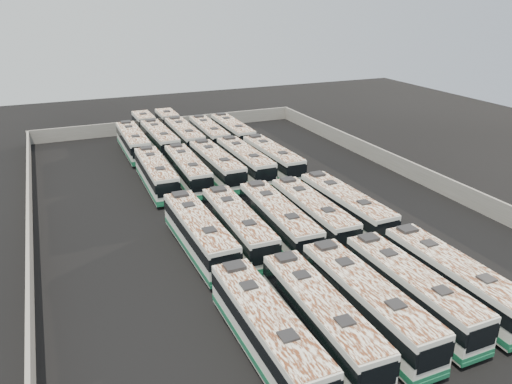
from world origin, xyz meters
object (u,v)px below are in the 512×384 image
Objects in this scene: bus_midfront_left at (238,226)px; bus_midfront_center at (278,220)px; bus_front_far_left at (267,330)px; bus_back_center at (178,131)px; bus_front_far_right at (453,278)px; bus_front_left at (320,317)px; bus_midfront_right at (312,214)px; bus_midback_far_left at (156,174)px; bus_back_left at (154,134)px; bus_back_far_right at (232,132)px; bus_midfront_far_left at (199,233)px; bus_midback_left at (187,170)px; bus_midfront_far_right at (345,207)px; bus_midback_center at (217,165)px; bus_back_far_left at (133,142)px; bus_midback_right at (245,161)px; bus_front_center at (366,302)px; bus_front_right at (411,289)px; bus_midback_far_right at (272,159)px; bus_back_right at (209,134)px.

bus_midfront_center is at bearing -3.65° from bus_midfront_left.
bus_midfront_left is at bearing 75.13° from bus_front_far_left.
bus_front_far_right is at bearing -80.85° from bus_back_center.
bus_midfront_right is (7.66, 14.89, 0.01)m from bus_front_left.
bus_front_far_left is 1.01× the size of bus_midback_far_left.
bus_midfront_left is 7.72m from bus_midfront_right.
bus_back_left is 12.05m from bus_back_far_right.
bus_front_left is 0.97× the size of bus_midfront_far_left.
bus_back_far_right reaches higher than bus_midback_left.
bus_back_far_right is at bearing 88.65° from bus_midfront_far_right.
bus_front_far_right is 0.98× the size of bus_midback_center.
bus_front_far_left reaches higher than bus_back_far_left.
bus_midfront_left is at bearing -103.71° from bus_midback_center.
bus_midback_far_left is 21.31m from bus_back_far_right.
bus_midback_right is 0.65× the size of bus_back_left.
bus_midback_far_left is (-3.84, 32.49, 0.01)m from bus_front_left.
bus_front_center is 15.45m from bus_midfront_left.
bus_midback_far_left is at bearing 123.74° from bus_midfront_right.
bus_front_far_left is at bearing -104.50° from bus_midback_center.
bus_back_center is at bearing 154.97° from bus_back_far_right.
bus_front_far_right is 33.26m from bus_midback_center.
bus_midfront_far_right reaches higher than bus_front_right.
bus_midfront_center is 1.02× the size of bus_midback_far_right.
bus_midback_right is at bearing 77.75° from bus_front_left.
bus_midback_center reaches higher than bus_back_right.
bus_midfront_left is at bearing 117.21° from bus_front_right.
bus_midback_far_left reaches higher than bus_midback_left.
bus_front_far_right is at bearing -77.87° from bus_back_left.
bus_midback_center is at bearing 84.28° from bus_front_left.
bus_midback_far_right is (-0.01, 17.44, -0.04)m from bus_midfront_far_right.
bus_midfront_far_left is 1.03× the size of bus_midback_far_right.
bus_midback_far_right is (11.51, 32.46, -0.00)m from bus_front_left.
bus_midback_right is (11.52, 0.15, 0.03)m from bus_midback_far_left.
bus_back_far_right is (-0.03, 14.84, -0.01)m from bus_midback_far_right.
bus_back_left is (0.02, 35.71, 0.00)m from bus_midfront_left.
bus_midfront_far_left is 32.42m from bus_back_far_left.
bus_front_far_right is 1.00× the size of bus_midback_far_left.
bus_midback_left is at bearing 103.94° from bus_midfront_center.
bus_back_far_left is at bearing -155.00° from bus_back_center.
bus_back_right is at bearing 74.34° from bus_midback_center.
bus_midback_right is at bearing 90.52° from bus_midfront_right.
bus_midfront_left is 0.98× the size of bus_midfront_center.
bus_back_center is (-0.13, 36.15, -0.02)m from bus_midfront_center.
bus_front_far_left is 50.94m from bus_back_left.
bus_midfront_far_right is 1.03× the size of bus_midback_left.
bus_midback_right reaches higher than bus_back_far_right.
bus_front_far_right and bus_midback_far_left have the same top height.
bus_back_far_left is (-0.04, 14.98, 0.02)m from bus_midback_far_left.
bus_midback_far_right is 15.39m from bus_back_right.
bus_midback_center reaches higher than bus_back_left.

